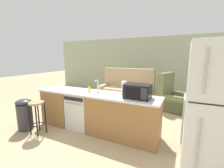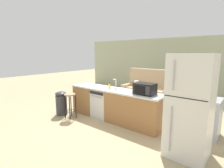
# 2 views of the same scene
# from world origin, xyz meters

# --- Properties ---
(ground_plane) EXTENTS (24.00, 24.00, 0.00)m
(ground_plane) POSITION_xyz_m (0.00, 0.00, 0.00)
(ground_plane) COLOR tan
(wall_back) EXTENTS (10.00, 0.06, 2.60)m
(wall_back) POSITION_xyz_m (0.30, 4.20, 1.30)
(wall_back) COLOR #A8B293
(wall_back) RESTS_ON ground_plane
(kitchen_counter) EXTENTS (2.94, 0.66, 0.90)m
(kitchen_counter) POSITION_xyz_m (0.24, 0.00, 0.42)
(kitchen_counter) COLOR #9E6B3D
(kitchen_counter) RESTS_ON ground_plane
(dishwasher) EXTENTS (0.58, 0.61, 0.84)m
(dishwasher) POSITION_xyz_m (-0.25, -0.00, 0.42)
(dishwasher) COLOR silver
(dishwasher) RESTS_ON ground_plane
(stove_range) EXTENTS (0.76, 0.68, 0.90)m
(stove_range) POSITION_xyz_m (2.35, 0.55, 0.45)
(stove_range) COLOR #A8AAB2
(stove_range) RESTS_ON ground_plane
(refrigerator) EXTENTS (0.72, 0.73, 1.91)m
(refrigerator) POSITION_xyz_m (2.35, -0.55, 0.95)
(refrigerator) COLOR silver
(refrigerator) RESTS_ON ground_plane
(microwave) EXTENTS (0.50, 0.37, 0.28)m
(microwave) POSITION_xyz_m (1.14, -0.00, 1.04)
(microwave) COLOR black
(microwave) RESTS_ON kitchen_counter
(sink_faucet) EXTENTS (0.07, 0.18, 0.30)m
(sink_faucet) POSITION_xyz_m (0.20, 0.02, 1.03)
(sink_faucet) COLOR silver
(sink_faucet) RESTS_ON kitchen_counter
(paper_towel_roll) EXTENTS (0.14, 0.14, 0.28)m
(paper_towel_roll) POSITION_xyz_m (0.77, 0.20, 1.04)
(paper_towel_roll) COLOR #4C4C51
(paper_towel_roll) RESTS_ON kitchen_counter
(soap_bottle) EXTENTS (0.06, 0.06, 0.18)m
(soap_bottle) POSITION_xyz_m (0.00, -0.01, 0.97)
(soap_bottle) COLOR yellow
(soap_bottle) RESTS_ON kitchen_counter
(kettle) EXTENTS (0.21, 0.17, 0.19)m
(kettle) POSITION_xyz_m (2.18, 0.68, 0.99)
(kettle) COLOR red
(kettle) RESTS_ON stove_range
(bar_stool) EXTENTS (0.32, 0.32, 0.74)m
(bar_stool) POSITION_xyz_m (-0.91, -0.72, 0.54)
(bar_stool) COLOR tan
(bar_stool) RESTS_ON ground_plane
(trash_bin) EXTENTS (0.35, 0.35, 0.74)m
(trash_bin) POSITION_xyz_m (-1.38, -0.70, 0.38)
(trash_bin) COLOR #333338
(trash_bin) RESTS_ON ground_plane
(couch) EXTENTS (2.00, 0.91, 1.27)m
(couch) POSITION_xyz_m (-0.02, 2.51, 0.39)
(couch) COLOR tan
(couch) RESTS_ON ground_plane
(armchair) EXTENTS (1.03, 1.06, 1.20)m
(armchair) POSITION_xyz_m (1.60, 2.32, 0.35)
(armchair) COLOR #667047
(armchair) RESTS_ON ground_plane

